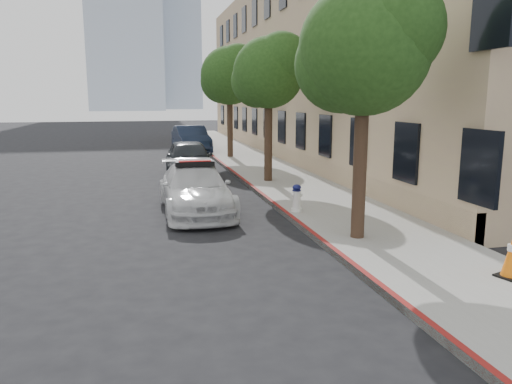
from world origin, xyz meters
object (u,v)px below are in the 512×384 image
at_px(parked_car_mid, 189,159).
at_px(parked_car_far, 191,139).
at_px(traffic_cone, 512,256).
at_px(police_car, 195,189).
at_px(fire_hydrant, 297,198).

height_order(parked_car_mid, parked_car_far, parked_car_far).
relative_size(parked_car_mid, traffic_cone, 5.73).
distance_m(police_car, parked_car_far, 15.80).
xyz_separation_m(parked_car_mid, traffic_cone, (4.26, -13.43, -0.23)).
height_order(police_car, traffic_cone, police_car).
bearing_deg(traffic_cone, police_car, 124.21).
relative_size(parked_car_far, fire_hydrant, 6.41).
bearing_deg(parked_car_far, fire_hydrant, -90.00).
bearing_deg(police_car, parked_car_far, 83.99).
xyz_separation_m(parked_car_far, traffic_cone, (3.22, -22.68, -0.26)).
relative_size(police_car, traffic_cone, 5.91).
height_order(parked_car_far, traffic_cone, parked_car_far).
bearing_deg(traffic_cone, parked_car_mid, 107.61).
bearing_deg(police_car, traffic_cone, -56.33).
relative_size(police_car, parked_car_mid, 1.03).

